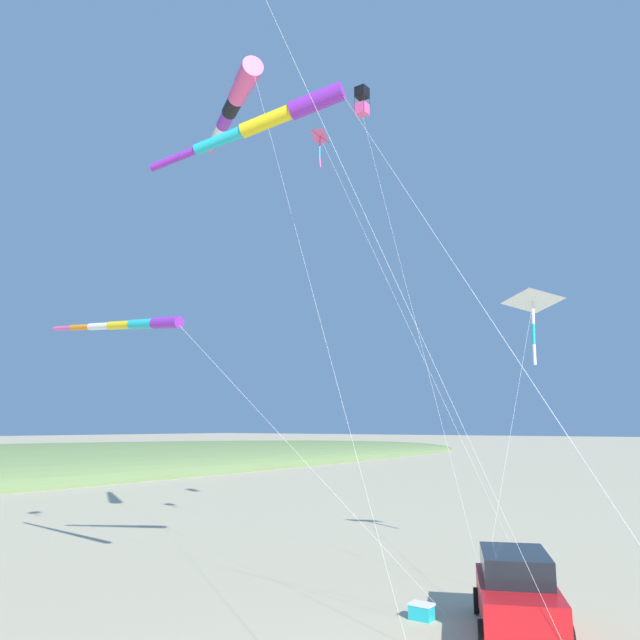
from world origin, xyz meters
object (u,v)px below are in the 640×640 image
(parked_car, at_px, (517,591))
(kite_windsock_yellow_midlevel, at_px, (235,101))
(kite_box_white_trailing, at_px, (362,102))
(kite_windsock_checkered_midright, at_px, (128,325))
(kite_delta_blue_topmost, at_px, (533,302))
(kite_delta_long_streamer_left, at_px, (322,139))
(kite_windsock_small_distant, at_px, (271,120))
(cooler_box, at_px, (422,611))

(parked_car, bearing_deg, kite_windsock_yellow_midlevel, -5.51)
(parked_car, relative_size, kite_box_white_trailing, 0.22)
(kite_box_white_trailing, bearing_deg, kite_windsock_checkered_midright, 74.97)
(kite_windsock_checkered_midright, xyz_separation_m, kite_windsock_yellow_midlevel, (-0.48, -4.39, 9.94))
(kite_delta_blue_topmost, bearing_deg, kite_delta_long_streamer_left, 40.62)
(parked_car, distance_m, kite_windsock_small_distant, 14.38)
(parked_car, relative_size, kite_windsock_yellow_midlevel, 0.25)
(kite_delta_long_streamer_left, bearing_deg, kite_delta_blue_topmost, -139.38)
(parked_car, bearing_deg, kite_box_white_trailing, -38.92)
(kite_delta_blue_topmost, xyz_separation_m, kite_box_white_trailing, (7.35, 0.50, 10.49))
(kite_windsock_small_distant, bearing_deg, kite_delta_blue_topmost, -108.73)
(parked_car, distance_m, kite_windsock_checkered_midright, 14.33)
(cooler_box, height_order, kite_windsock_checkered_midright, kite_windsock_checkered_midright)
(parked_car, bearing_deg, kite_windsock_small_distant, 32.47)
(kite_windsock_checkered_midright, height_order, kite_delta_blue_topmost, kite_delta_blue_topmost)
(kite_box_white_trailing, bearing_deg, parked_car, 141.08)
(parked_car, bearing_deg, kite_delta_long_streamer_left, -17.17)
(kite_windsock_checkered_midright, relative_size, kite_delta_blue_topmost, 1.47)
(kite_windsock_checkered_midright, distance_m, kite_windsock_yellow_midlevel, 10.88)
(parked_car, height_order, kite_delta_blue_topmost, kite_delta_blue_topmost)
(kite_delta_long_streamer_left, bearing_deg, kite_windsock_small_distant, 112.48)
(kite_delta_blue_topmost, xyz_separation_m, kite_delta_long_streamer_left, (6.21, 5.32, 6.40))
(kite_delta_blue_topmost, bearing_deg, kite_windsock_yellow_midlevel, 34.42)
(cooler_box, height_order, kite_box_white_trailing, kite_box_white_trailing)
(cooler_box, xyz_separation_m, kite_windsock_small_distant, (3.02, 2.85, 13.62))
(parked_car, distance_m, cooler_box, 2.56)
(kite_windsock_small_distant, bearing_deg, kite_delta_long_streamer_left, -67.52)
(kite_delta_long_streamer_left, bearing_deg, parked_car, 162.83)
(kite_windsock_checkered_midright, relative_size, kite_box_white_trailing, 0.71)
(parked_car, xyz_separation_m, kite_delta_long_streamer_left, (7.81, -2.41, 15.20))
(kite_delta_blue_topmost, xyz_separation_m, kite_windsock_small_distant, (3.79, 11.17, 4.09))
(kite_windsock_checkered_midright, xyz_separation_m, kite_box_white_trailing, (-2.83, -10.53, 11.84))
(kite_box_white_trailing, relative_size, kite_delta_long_streamer_left, 1.27)
(kite_windsock_checkered_midright, bearing_deg, kite_delta_long_streamer_left, -124.81)
(kite_windsock_small_distant, xyz_separation_m, kite_windsock_yellow_midlevel, (5.91, -4.52, 4.50))
(kite_delta_blue_topmost, height_order, kite_windsock_yellow_midlevel, kite_windsock_yellow_midlevel)
(kite_delta_blue_topmost, relative_size, kite_box_white_trailing, 0.49)
(kite_windsock_checkered_midright, height_order, kite_delta_long_streamer_left, kite_delta_long_streamer_left)
(kite_windsock_yellow_midlevel, bearing_deg, kite_windsock_small_distant, 142.60)
(cooler_box, bearing_deg, kite_windsock_checkered_midright, 16.09)
(kite_windsock_small_distant, xyz_separation_m, kite_box_white_trailing, (3.56, -10.67, 6.40))
(kite_windsock_checkered_midright, xyz_separation_m, kite_delta_long_streamer_left, (-3.97, -5.71, 7.76))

